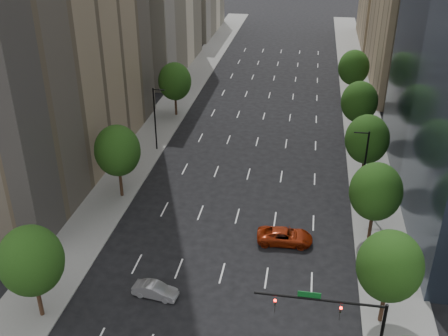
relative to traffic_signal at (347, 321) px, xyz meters
The scene contains 17 objects.
sidewalk_left 40.05m from the traffic_signal, 130.94° to the left, with size 6.00×200.00×0.15m, color slate.
sidewalk_right 30.84m from the traffic_signal, 80.59° to the left, with size 6.00×200.00×0.15m, color slate.
parking_tan_right 72.16m from the traffic_signal, 78.32° to the left, with size 14.00×30.00×30.00m, color #8C7759.
filler_right 104.05m from the traffic_signal, 82.00° to the left, with size 14.00×26.00×16.00m, color #8C7759.
tree_right_1 6.96m from the traffic_signal, 59.96° to the left, with size 5.20×5.20×8.75m.
tree_right_2 18.34m from the traffic_signal, 79.09° to the left, with size 5.20×5.20×8.61m.
tree_right_3 30.21m from the traffic_signal, 83.40° to the left, with size 5.20×5.20×8.89m.
tree_right_4 44.14m from the traffic_signal, 85.49° to the left, with size 5.20×5.20×8.46m.
tree_right_5 60.11m from the traffic_signal, 86.69° to the left, with size 5.20×5.20×8.75m.
tree_left_0 24.62m from the traffic_signal, behind, with size 5.20×5.20×8.75m.
tree_left_1 32.96m from the traffic_signal, 138.11° to the left, with size 5.20×5.20×8.97m.
tree_left_2 53.91m from the traffic_signal, 117.07° to the left, with size 5.20×5.20×8.68m.
streetlight_rn 25.17m from the traffic_signal, 83.37° to the left, with size 1.70×0.20×9.00m.
streetlight_ln 42.42m from the traffic_signal, 124.40° to the left, with size 1.70×0.20×9.00m.
traffic_signal is the anchor object (origin of this frame).
car_silver 17.45m from the traffic_signal, 159.48° to the left, with size 1.40×4.03×1.33m, color #949499.
car_red_far 17.23m from the traffic_signal, 107.70° to the left, with size 2.60×5.64×1.57m, color maroon.
Camera 1 is at (6.61, 1.71, 31.41)m, focal length 41.89 mm.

